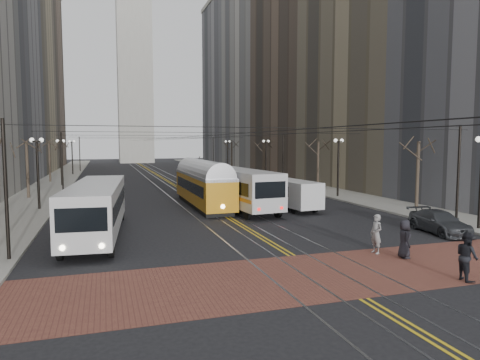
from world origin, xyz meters
TOP-DOWN VIEW (x-y plane):
  - ground at (0.00, 0.00)m, footprint 260.00×260.00m
  - sidewalk_left at (-15.00, 45.00)m, footprint 5.00×140.00m
  - sidewalk_right at (15.00, 45.00)m, footprint 5.00×140.00m
  - crosswalk_band at (0.00, -4.00)m, footprint 25.00×6.00m
  - streetcar_rails at (0.00, 45.00)m, footprint 4.80×130.00m
  - centre_lines at (0.00, 45.00)m, footprint 0.42×130.00m
  - building_left_far at (-25.50, 86.00)m, footprint 16.00×20.00m
  - building_right_mid at (25.50, 46.00)m, footprint 16.00×20.00m
  - building_right_midfar at (27.50, 66.00)m, footprint 20.00×20.00m
  - building_right_far at (25.50, 86.00)m, footprint 16.00×20.00m
  - clock_tower at (0.00, 102.00)m, footprint 12.00×12.00m
  - lamp_posts at (-0.00, 28.75)m, footprint 27.60×57.20m
  - street_trees at (0.00, 35.25)m, footprint 31.68×53.28m
  - trolley_wires at (0.00, 34.83)m, footprint 25.96×120.00m
  - transit_bus at (-9.08, 6.51)m, footprint 3.69×12.65m
  - streetcar at (-0.50, 16.39)m, footprint 2.50×13.18m
  - rear_bus at (1.80, 14.18)m, footprint 3.90×12.91m
  - cargo_van at (6.03, 11.73)m, footprint 2.64×5.68m
  - sedan_grey at (7.76, 34.80)m, footprint 2.20×4.63m
  - sedan_parked at (10.77, 1.14)m, footprint 2.45×4.85m
  - pedestrian_a at (4.94, -2.95)m, footprint 0.87×1.05m
  - pedestrian_b at (4.16, -1.82)m, footprint 0.52×0.75m
  - pedestrian_c at (5.07, -6.50)m, footprint 0.92×1.08m

SIDE VIEW (x-z plane):
  - ground at x=0.00m, z-range 0.00..0.00m
  - streetcar_rails at x=0.00m, z-range 0.00..0.01m
  - crosswalk_band at x=0.00m, z-range 0.00..0.01m
  - centre_lines at x=0.00m, z-range 0.01..0.01m
  - sidewalk_left at x=-15.00m, z-range 0.00..0.15m
  - sidewalk_right at x=15.00m, z-range 0.00..0.15m
  - sedan_parked at x=10.77m, z-range 0.00..1.35m
  - sedan_grey at x=7.76m, z-range 0.00..1.53m
  - pedestrian_a at x=4.94m, z-range 0.01..1.84m
  - pedestrian_c at x=5.07m, z-range 0.01..1.96m
  - pedestrian_b at x=4.16m, z-range 0.01..1.96m
  - cargo_van at x=6.03m, z-range 0.00..2.43m
  - streetcar at x=-0.50m, z-range 0.00..3.11m
  - transit_bus at x=-9.08m, z-range 0.00..3.12m
  - rear_bus at x=1.80m, z-range 0.00..3.32m
  - street_trees at x=0.00m, z-range 0.00..5.60m
  - lamp_posts at x=0.00m, z-range 0.00..5.60m
  - trolley_wires at x=0.00m, z-range 0.47..7.07m
  - building_right_mid at x=25.50m, z-range 0.00..34.00m
  - building_left_far at x=-25.50m, z-range 0.00..40.00m
  - building_right_far at x=25.50m, z-range 0.00..40.00m
  - building_right_midfar at x=27.50m, z-range 0.00..52.00m
  - clock_tower at x=0.00m, z-range 2.96..68.96m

